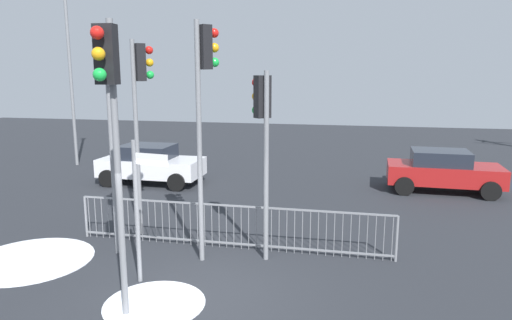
% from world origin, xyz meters
% --- Properties ---
extents(ground_plane, '(60.00, 60.00, 0.00)m').
position_xyz_m(ground_plane, '(0.00, 0.00, 0.00)').
color(ground_plane, '#26282D').
extents(traffic_light_foreground_left, '(0.33, 0.57, 4.93)m').
position_xyz_m(traffic_light_foreground_left, '(-0.95, -0.95, 3.60)').
color(traffic_light_foreground_left, slate).
rests_on(traffic_light_foreground_left, ground).
extents(traffic_light_mid_right, '(0.46, 0.48, 5.18)m').
position_xyz_m(traffic_light_mid_right, '(-0.34, 1.81, 3.78)').
color(traffic_light_mid_right, slate).
rests_on(traffic_light_mid_right, ground).
extents(traffic_light_rear_left, '(0.47, 0.47, 4.92)m').
position_xyz_m(traffic_light_rear_left, '(-2.42, 3.07, 3.59)').
color(traffic_light_rear_left, slate).
rests_on(traffic_light_rear_left, ground).
extents(traffic_light_foreground_right, '(0.41, 0.52, 4.98)m').
position_xyz_m(traffic_light_foreground_right, '(-2.41, 1.56, 3.64)').
color(traffic_light_foreground_right, slate).
rests_on(traffic_light_foreground_right, ground).
extents(traffic_light_mid_left, '(0.46, 0.47, 4.16)m').
position_xyz_m(traffic_light_mid_left, '(0.86, 2.15, 3.05)').
color(traffic_light_mid_left, slate).
rests_on(traffic_light_mid_left, ground).
extents(direction_sign_post, '(0.78, 0.18, 2.86)m').
position_xyz_m(direction_sign_post, '(-1.24, 0.42, 1.61)').
color(direction_sign_post, slate).
rests_on(direction_sign_post, ground).
extents(pedestrian_guard_railing, '(7.65, 0.07, 1.07)m').
position_xyz_m(pedestrian_guard_railing, '(-0.00, 2.52, 0.55)').
color(pedestrian_guard_railing, slate).
rests_on(pedestrian_guard_railing, ground).
extents(car_red_mid, '(3.86, 2.04, 1.47)m').
position_xyz_m(car_red_mid, '(5.89, 9.24, 0.77)').
color(car_red_mid, maroon).
rests_on(car_red_mid, ground).
extents(car_white_far, '(3.82, 1.97, 1.47)m').
position_xyz_m(car_white_far, '(-4.67, 8.20, 0.77)').
color(car_white_far, silver).
rests_on(car_white_far, ground).
extents(street_lamp, '(0.36, 0.36, 8.11)m').
position_xyz_m(street_lamp, '(-9.55, 10.85, 4.85)').
color(street_lamp, slate).
rests_on(street_lamp, ground).
extents(snow_patch_kerb, '(1.83, 1.83, 0.01)m').
position_xyz_m(snow_patch_kerb, '(-0.62, -0.39, 0.01)').
color(snow_patch_kerb, white).
rests_on(snow_patch_kerb, ground).
extents(snow_patch_island, '(2.74, 2.74, 0.01)m').
position_xyz_m(snow_patch_island, '(-4.18, 0.87, 0.01)').
color(snow_patch_island, white).
rests_on(snow_patch_island, ground).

